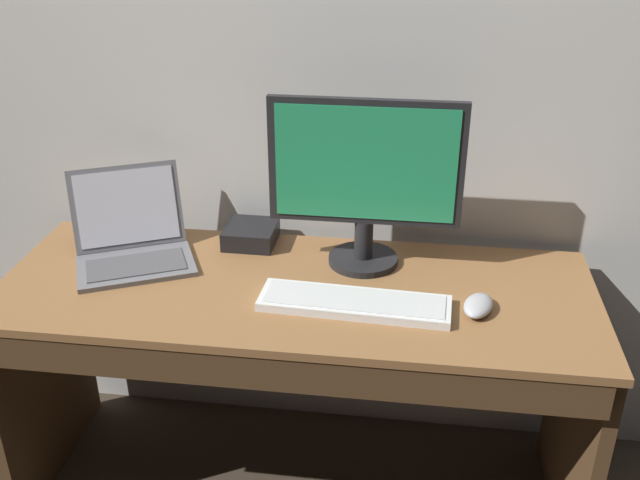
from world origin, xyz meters
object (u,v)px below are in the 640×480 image
at_px(computer_mouse, 478,305).
at_px(external_drive_box, 251,234).
at_px(wired_keyboard, 354,303).
at_px(laptop_space_gray, 132,241).
at_px(external_monitor, 365,181).

distance_m(computer_mouse, external_drive_box, 0.71).
bearing_deg(wired_keyboard, laptop_space_gray, 164.79).
bearing_deg(external_drive_box, laptop_space_gray, -155.02).
xyz_separation_m(external_monitor, computer_mouse, (0.30, -0.21, -0.23)).
bearing_deg(wired_keyboard, computer_mouse, 3.88).
distance_m(laptop_space_gray, wired_keyboard, 0.67).
xyz_separation_m(laptop_space_gray, external_monitor, (0.64, 0.06, 0.19)).
height_order(laptop_space_gray, wired_keyboard, laptop_space_gray).
xyz_separation_m(wired_keyboard, computer_mouse, (0.31, 0.02, 0.01)).
distance_m(external_monitor, computer_mouse, 0.43).
height_order(wired_keyboard, computer_mouse, computer_mouse).
bearing_deg(laptop_space_gray, computer_mouse, -9.21).
distance_m(laptop_space_gray, external_monitor, 0.67).
height_order(laptop_space_gray, external_drive_box, laptop_space_gray).
relative_size(external_monitor, wired_keyboard, 1.06).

